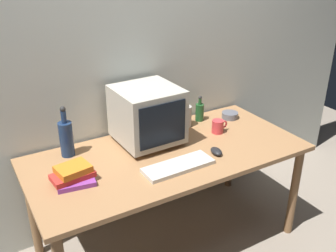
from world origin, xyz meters
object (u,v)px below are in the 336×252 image
(mug, at_px, (218,126))
(bottle_tall, at_px, (66,137))
(keyboard, at_px, (178,166))
(metal_canister, at_px, (185,116))
(crt_monitor, at_px, (147,115))
(bottle_short, at_px, (200,111))
(computer_mouse, at_px, (216,151))
(book_stack, at_px, (74,175))
(cd_spindle, at_px, (230,115))

(mug, bearing_deg, bottle_tall, 168.02)
(keyboard, xyz_separation_m, metal_canister, (0.34, 0.46, 0.06))
(metal_canister, bearing_deg, crt_monitor, -165.78)
(crt_monitor, distance_m, mug, 0.51)
(bottle_short, height_order, metal_canister, bottle_short)
(keyboard, relative_size, bottle_short, 2.21)
(computer_mouse, bearing_deg, keyboard, -166.56)
(book_stack, bearing_deg, bottle_tall, 78.79)
(cd_spindle, bearing_deg, keyboard, -149.76)
(keyboard, relative_size, bottle_tall, 1.31)
(computer_mouse, relative_size, book_stack, 0.42)
(crt_monitor, height_order, bottle_short, crt_monitor)
(crt_monitor, relative_size, keyboard, 0.95)
(book_stack, distance_m, cd_spindle, 1.29)
(computer_mouse, bearing_deg, bottle_short, 76.37)
(metal_canister, bearing_deg, cd_spindle, -7.94)
(crt_monitor, height_order, keyboard, crt_monitor)
(crt_monitor, xyz_separation_m, book_stack, (-0.56, -0.21, -0.15))
(keyboard, bearing_deg, book_stack, 162.99)
(crt_monitor, bearing_deg, mug, -13.34)
(bottle_tall, relative_size, book_stack, 1.35)
(book_stack, xyz_separation_m, mug, (1.04, 0.10, 0.00))
(crt_monitor, bearing_deg, metal_canister, 14.22)
(bottle_tall, relative_size, bottle_short, 1.69)
(bottle_tall, bearing_deg, keyboard, -42.91)
(cd_spindle, bearing_deg, computer_mouse, -136.94)
(cd_spindle, xyz_separation_m, metal_canister, (-0.36, 0.05, 0.05))
(computer_mouse, bearing_deg, crt_monitor, 138.67)
(crt_monitor, bearing_deg, keyboard, -89.54)
(bottle_short, height_order, cd_spindle, bottle_short)
(book_stack, xyz_separation_m, metal_canister, (0.90, 0.30, 0.03))
(crt_monitor, relative_size, computer_mouse, 3.97)
(crt_monitor, xyz_separation_m, bottle_short, (0.48, 0.12, -0.12))
(crt_monitor, distance_m, cd_spindle, 0.72)
(keyboard, height_order, computer_mouse, computer_mouse)
(bottle_tall, xyz_separation_m, bottle_short, (0.98, 0.02, -0.05))
(crt_monitor, height_order, computer_mouse, crt_monitor)
(bottle_tall, distance_m, bottle_short, 0.98)
(bottle_short, bearing_deg, keyboard, -134.61)
(crt_monitor, bearing_deg, bottle_tall, 169.34)
(mug, distance_m, metal_canister, 0.25)
(crt_monitor, distance_m, keyboard, 0.41)
(cd_spindle, height_order, metal_canister, metal_canister)
(metal_canister, bearing_deg, keyboard, -126.37)
(book_stack, height_order, cd_spindle, book_stack)
(mug, bearing_deg, computer_mouse, -128.75)
(bottle_short, xyz_separation_m, book_stack, (-1.04, -0.33, -0.03))
(mug, bearing_deg, crt_monitor, 166.66)
(book_stack, height_order, mug, book_stack)
(mug, xyz_separation_m, cd_spindle, (0.22, 0.15, -0.02))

